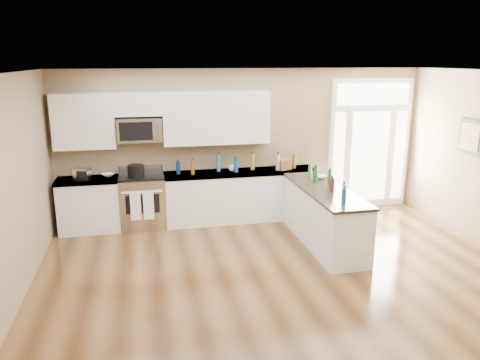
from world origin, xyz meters
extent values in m
plane|color=#462A13|center=(0.00, 0.00, 0.00)|extent=(8.00, 8.00, 0.00)
plane|color=#8E795A|center=(0.00, 4.00, 1.40)|extent=(7.00, 0.00, 7.00)
plane|color=white|center=(0.00, 0.00, 2.80)|extent=(8.00, 8.00, 0.00)
cube|color=white|center=(-2.87, 3.69, 0.45)|extent=(1.06, 0.62, 0.90)
cube|color=black|center=(-2.87, 3.69, 0.05)|extent=(1.02, 0.52, 0.10)
cube|color=black|center=(-2.87, 3.69, 0.92)|extent=(1.10, 0.66, 0.04)
cube|color=white|center=(-0.16, 3.69, 0.45)|extent=(2.81, 0.62, 0.90)
cube|color=black|center=(-0.16, 3.69, 0.05)|extent=(2.77, 0.52, 0.10)
cube|color=black|center=(-0.16, 3.69, 0.92)|extent=(2.85, 0.66, 0.04)
cube|color=white|center=(0.93, 2.24, 0.45)|extent=(0.65, 2.28, 0.90)
cube|color=black|center=(0.93, 2.24, 0.05)|extent=(0.61, 2.18, 0.10)
cube|color=black|center=(0.93, 2.24, 0.92)|extent=(0.69, 2.32, 0.04)
cube|color=white|center=(-2.88, 3.83, 1.93)|extent=(1.04, 0.33, 0.95)
cube|color=white|center=(-0.57, 3.83, 1.93)|extent=(1.94, 0.33, 0.95)
cube|color=white|center=(-1.95, 3.83, 2.20)|extent=(0.82, 0.33, 0.40)
cube|color=silver|center=(-1.95, 3.80, 1.76)|extent=(0.78, 0.40, 0.42)
cube|color=black|center=(-2.01, 3.59, 1.76)|extent=(0.56, 0.01, 0.32)
cube|color=white|center=(2.55, 3.96, 1.30)|extent=(1.70, 0.08, 2.60)
cube|color=white|center=(2.55, 3.91, 1.05)|extent=(0.78, 0.02, 1.80)
cube|color=white|center=(1.89, 3.91, 1.05)|extent=(0.22, 0.02, 1.80)
cube|color=white|center=(3.21, 3.91, 1.05)|extent=(0.22, 0.02, 1.80)
cube|color=white|center=(2.55, 3.91, 2.30)|extent=(1.50, 0.02, 0.40)
cube|color=black|center=(3.47, 2.20, 1.70)|extent=(0.04, 0.58, 0.58)
cube|color=brown|center=(3.45, 2.20, 1.70)|extent=(0.01, 0.46, 0.46)
cube|color=silver|center=(-1.96, 3.69, 0.46)|extent=(0.79, 0.65, 0.92)
cube|color=black|center=(-1.96, 3.69, 0.94)|extent=(0.79, 0.60, 0.03)
cube|color=silver|center=(-1.96, 3.99, 1.01)|extent=(0.79, 0.04, 0.14)
cube|color=black|center=(-1.96, 3.36, 0.52)|extent=(0.58, 0.01, 0.34)
cylinder|color=silver|center=(-1.96, 3.33, 0.74)|extent=(0.70, 0.02, 0.02)
cube|color=white|center=(-2.08, 3.32, 0.50)|extent=(0.18, 0.02, 0.50)
cube|color=white|center=(-1.86, 3.32, 0.50)|extent=(0.18, 0.02, 0.50)
cylinder|color=black|center=(-2.05, 3.66, 1.06)|extent=(0.32, 0.32, 0.22)
cube|color=silver|center=(-2.95, 3.63, 1.05)|extent=(0.30, 0.28, 0.21)
cube|color=brown|center=(0.68, 3.68, 1.04)|extent=(0.29, 0.24, 0.20)
imported|color=white|center=(-2.54, 3.82, 0.97)|extent=(0.28, 0.28, 0.05)
imported|color=white|center=(1.10, 2.85, 0.97)|extent=(0.24, 0.24, 0.06)
imported|color=white|center=(-0.30, 3.75, 0.99)|extent=(0.18, 0.18, 0.11)
cylinder|color=#19591E|center=(0.94, 2.70, 1.06)|extent=(0.08, 0.08, 0.24)
cylinder|color=navy|center=(0.87, 1.40, 1.06)|extent=(0.06, 0.06, 0.23)
cylinder|color=brown|center=(-1.05, 3.63, 1.07)|extent=(0.07, 0.07, 0.26)
cylinder|color=olive|center=(1.00, 1.70, 1.05)|extent=(0.06, 0.06, 0.21)
cylinder|color=#26727F|center=(-0.55, 3.78, 1.10)|extent=(0.08, 0.08, 0.31)
cylinder|color=#591919|center=(0.96, 2.05, 1.05)|extent=(0.07, 0.07, 0.22)
cylinder|color=#B2B2B7|center=(0.55, 3.63, 1.09)|extent=(0.08, 0.08, 0.31)
cylinder|color=navy|center=(-1.30, 3.73, 1.05)|extent=(0.08, 0.08, 0.23)
cylinder|color=#3F7226|center=(0.95, 3.00, 1.04)|extent=(0.06, 0.06, 0.20)
cylinder|color=#19591E|center=(1.04, 2.35, 1.08)|extent=(0.06, 0.06, 0.28)
cylinder|color=navy|center=(-0.25, 3.65, 1.07)|extent=(0.08, 0.08, 0.27)
cylinder|color=brown|center=(0.90, 3.73, 1.06)|extent=(0.08, 0.08, 0.23)
cylinder|color=olive|center=(0.10, 3.78, 1.10)|extent=(0.07, 0.07, 0.31)
camera|label=1|loc=(-1.93, -4.57, 2.96)|focal=35.00mm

